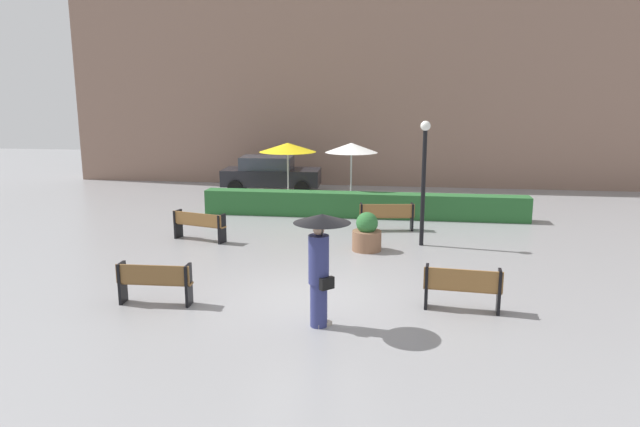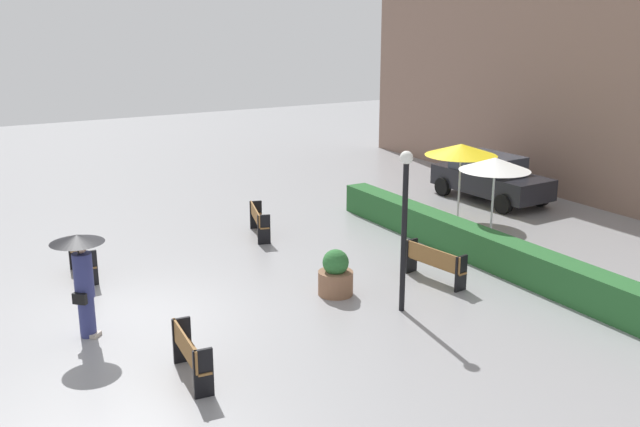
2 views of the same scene
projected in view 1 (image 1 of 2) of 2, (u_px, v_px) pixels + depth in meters
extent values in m
plane|color=gray|center=(308.00, 298.00, 12.27)|extent=(60.00, 60.00, 0.00)
cube|color=olive|center=(462.00, 289.00, 11.54)|extent=(1.54, 0.37, 0.04)
cube|color=olive|center=(463.00, 280.00, 11.36)|extent=(1.52, 0.17, 0.43)
cube|color=black|center=(427.00, 286.00, 11.67)|extent=(0.09, 0.35, 0.88)
cube|color=black|center=(499.00, 292.00, 11.37)|extent=(0.09, 0.35, 0.88)
cube|color=brown|center=(156.00, 283.00, 11.88)|extent=(1.54, 0.29, 0.04)
cube|color=brown|center=(152.00, 275.00, 11.70)|extent=(1.53, 0.10, 0.40)
cube|color=black|center=(122.00, 283.00, 11.93)|extent=(0.07, 0.33, 0.86)
cube|color=black|center=(189.00, 285.00, 11.79)|extent=(0.07, 0.33, 0.86)
cube|color=olive|center=(386.00, 217.00, 18.32)|extent=(1.75, 0.50, 0.04)
cube|color=olive|center=(387.00, 211.00, 18.13)|extent=(1.72, 0.29, 0.42)
cube|color=black|center=(361.00, 217.00, 18.30)|extent=(0.11, 0.36, 0.86)
cube|color=black|center=(412.00, 217.00, 18.30)|extent=(0.11, 0.36, 0.86)
cube|color=olive|center=(200.00, 225.00, 17.02)|extent=(1.69, 0.73, 0.04)
cube|color=olive|center=(197.00, 219.00, 16.85)|extent=(1.63, 0.52, 0.36)
cube|color=black|center=(178.00, 224.00, 17.33)|extent=(0.16, 0.36, 0.85)
cube|color=black|center=(222.00, 229.00, 16.69)|extent=(0.16, 0.36, 0.85)
cylinder|color=navy|center=(319.00, 305.00, 10.73)|extent=(0.32, 0.32, 0.84)
cube|color=#B2A599|center=(321.00, 323.00, 10.84)|extent=(0.41, 0.41, 0.08)
cylinder|color=navy|center=(319.00, 259.00, 10.55)|extent=(0.38, 0.38, 0.91)
sphere|color=tan|center=(319.00, 230.00, 10.44)|extent=(0.21, 0.21, 0.21)
cube|color=black|center=(327.00, 283.00, 10.48)|extent=(0.27, 0.27, 0.22)
cylinder|color=black|center=(322.00, 243.00, 10.41)|extent=(0.02, 0.02, 0.90)
cone|color=black|center=(322.00, 218.00, 10.31)|extent=(1.04, 1.04, 0.16)
cylinder|color=brown|center=(367.00, 241.00, 15.96)|extent=(0.81, 0.81, 0.55)
sphere|color=#2D6B33|center=(367.00, 223.00, 15.86)|extent=(0.60, 0.60, 0.60)
cylinder|color=black|center=(423.00, 189.00, 16.22)|extent=(0.12, 0.12, 3.26)
sphere|color=white|center=(426.00, 126.00, 15.86)|extent=(0.28, 0.28, 0.28)
cylinder|color=silver|center=(288.00, 175.00, 22.65)|extent=(0.06, 0.06, 2.20)
cone|color=yellow|center=(288.00, 147.00, 22.43)|extent=(2.22, 2.22, 0.35)
cylinder|color=silver|center=(351.00, 179.00, 21.30)|extent=(0.06, 0.06, 2.32)
cone|color=white|center=(351.00, 148.00, 21.06)|extent=(1.92, 1.92, 0.35)
cube|color=#28602D|center=(363.00, 205.00, 20.25)|extent=(11.29, 0.70, 0.86)
cube|color=#846656|center=(364.00, 56.00, 26.57)|extent=(28.00, 1.20, 11.89)
cube|color=black|center=(272.00, 177.00, 25.28)|extent=(4.29, 1.97, 0.70)
cube|color=#333842|center=(267.00, 163.00, 25.17)|extent=(2.28, 1.73, 0.55)
cylinder|color=black|center=(306.00, 182.00, 26.08)|extent=(0.65, 0.25, 0.64)
cylinder|color=black|center=(302.00, 189.00, 24.37)|extent=(0.65, 0.25, 0.64)
cylinder|color=black|center=(244.00, 181.00, 26.32)|extent=(0.65, 0.25, 0.64)
cylinder|color=black|center=(235.00, 188.00, 24.62)|extent=(0.65, 0.25, 0.64)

